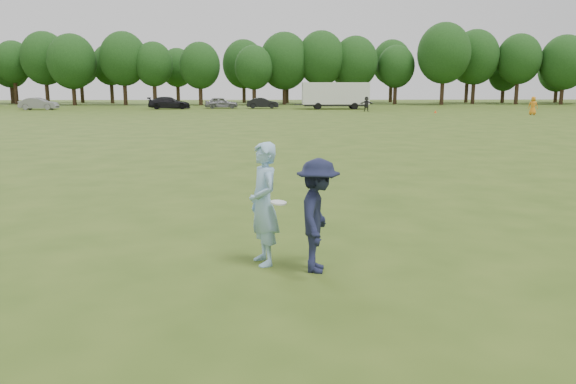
# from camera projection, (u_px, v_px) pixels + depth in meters

# --- Properties ---
(ground) EXTENTS (200.00, 200.00, 0.00)m
(ground) POSITION_uv_depth(u_px,v_px,m) (254.00, 260.00, 9.87)
(ground) COLOR #324A14
(ground) RESTS_ON ground
(thrower) EXTENTS (0.72, 0.89, 2.10)m
(thrower) POSITION_uv_depth(u_px,v_px,m) (264.00, 204.00, 9.49)
(thrower) COLOR #8FBBDD
(thrower) RESTS_ON ground
(defender) EXTENTS (0.89, 1.31, 1.88)m
(defender) POSITION_uv_depth(u_px,v_px,m) (318.00, 216.00, 9.14)
(defender) COLOR #181B35
(defender) RESTS_ON ground
(player_far_c) EXTENTS (1.06, 0.97, 1.82)m
(player_far_c) POSITION_uv_depth(u_px,v_px,m) (533.00, 106.00, 55.37)
(player_far_c) COLOR orange
(player_far_c) RESTS_ON ground
(player_far_d) EXTENTS (1.53, 0.51, 1.65)m
(player_far_d) POSITION_uv_depth(u_px,v_px,m) (366.00, 104.00, 62.45)
(player_far_d) COLOR #282828
(player_far_d) RESTS_ON ground
(car_b) EXTENTS (4.37, 1.63, 1.43)m
(car_b) POSITION_uv_depth(u_px,v_px,m) (39.00, 104.00, 66.20)
(car_b) COLOR gray
(car_b) RESTS_ON ground
(car_d) EXTENTS (5.28, 2.63, 1.47)m
(car_d) POSITION_uv_depth(u_px,v_px,m) (169.00, 103.00, 68.27)
(car_d) COLOR black
(car_d) RESTS_ON ground
(car_e) EXTENTS (4.29, 2.12, 1.41)m
(car_e) POSITION_uv_depth(u_px,v_px,m) (221.00, 103.00, 69.87)
(car_e) COLOR slate
(car_e) RESTS_ON ground
(car_f) EXTENTS (4.00, 1.40, 1.32)m
(car_f) POSITION_uv_depth(u_px,v_px,m) (263.00, 103.00, 69.98)
(car_f) COLOR black
(car_f) RESTS_ON ground
(field_cone) EXTENTS (0.28, 0.28, 0.30)m
(field_cone) POSITION_uv_depth(u_px,v_px,m) (435.00, 112.00, 59.17)
(field_cone) COLOR #F63F0C
(field_cone) RESTS_ON ground
(disc_in_play) EXTENTS (0.29, 0.29, 0.06)m
(disc_in_play) POSITION_uv_depth(u_px,v_px,m) (279.00, 203.00, 9.25)
(disc_in_play) COLOR white
(disc_in_play) RESTS_ON ground
(cargo_trailer) EXTENTS (9.00, 2.75, 3.20)m
(cargo_trailer) POSITION_uv_depth(u_px,v_px,m) (335.00, 94.00, 68.02)
(cargo_trailer) COLOR white
(cargo_trailer) RESTS_ON ground
(treeline) EXTENTS (130.35, 18.39, 11.74)m
(treeline) POSITION_uv_depth(u_px,v_px,m) (284.00, 62.00, 84.22)
(treeline) COLOR #332114
(treeline) RESTS_ON ground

